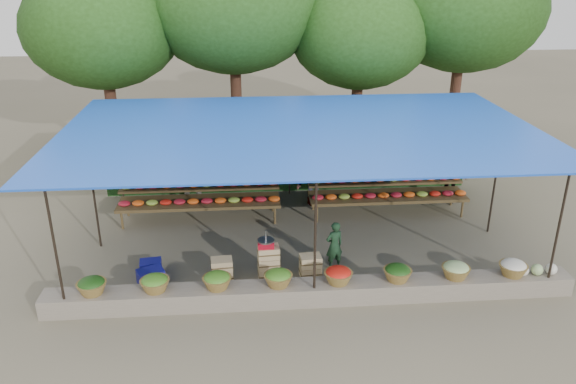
{
  "coord_description": "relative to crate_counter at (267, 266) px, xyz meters",
  "views": [
    {
      "loc": [
        -1.28,
        -12.3,
        6.36
      ],
      "look_at": [
        -0.26,
        0.2,
        1.17
      ],
      "focal_mm": 35.0,
      "sensor_mm": 36.0,
      "label": 1
    }
  ],
  "objects": [
    {
      "name": "fruit_table_left",
      "position": [
        -1.62,
        3.16,
        0.3
      ],
      "size": [
        4.21,
        0.95,
        0.93
      ],
      "color": "#48361D",
      "rests_on": "ground"
    },
    {
      "name": "tree_row",
      "position": [
        1.37,
        7.9,
        4.39
      ],
      "size": [
        16.51,
        5.5,
        7.12
      ],
      "color": "#371D14",
      "rests_on": "ground"
    },
    {
      "name": "stone_curb",
      "position": [
        0.87,
        -0.94,
        -0.11
      ],
      "size": [
        10.6,
        0.55,
        0.4
      ],
      "primitive_type": "cube",
      "color": "#6C6156",
      "rests_on": "ground"
    },
    {
      "name": "customer_left",
      "position": [
        -1.82,
        3.91,
        0.62
      ],
      "size": [
        0.99,
        0.82,
        1.86
      ],
      "primitive_type": "imported",
      "rotation": [
        0.0,
        0.0,
        -0.13
      ],
      "color": "slate",
      "rests_on": "ground"
    },
    {
      "name": "weighing_scale",
      "position": [
        -0.03,
        0.0,
        0.55
      ],
      "size": [
        0.36,
        0.36,
        0.38
      ],
      "color": "red",
      "rests_on": "crate_counter"
    },
    {
      "name": "blue_crate_front",
      "position": [
        -2.48,
        0.0,
        -0.15
      ],
      "size": [
        0.64,
        0.57,
        0.32
      ],
      "primitive_type": "cube",
      "rotation": [
        0.0,
        0.0,
        0.43
      ],
      "color": "navy",
      "rests_on": "ground"
    },
    {
      "name": "produce_baskets",
      "position": [
        0.77,
        -0.94,
        0.25
      ],
      "size": [
        8.98,
        0.58,
        0.34
      ],
      "color": "brown",
      "rests_on": "stone_curb"
    },
    {
      "name": "stall_canopy",
      "position": [
        0.87,
        1.88,
        2.37
      ],
      "size": [
        10.8,
        6.6,
        2.82
      ],
      "color": "black",
      "rests_on": "ground"
    },
    {
      "name": "customer_mid",
      "position": [
        1.51,
        3.88,
        0.61
      ],
      "size": [
        1.37,
        1.13,
        1.85
      ],
      "primitive_type": "imported",
      "rotation": [
        0.0,
        0.0,
        0.44
      ],
      "color": "slate",
      "rests_on": "ground"
    },
    {
      "name": "ground",
      "position": [
        0.87,
        1.81,
        -0.31
      ],
      "size": [
        60.0,
        60.0,
        0.0
      ],
      "primitive_type": "plane",
      "color": "#615A47",
      "rests_on": "ground"
    },
    {
      "name": "netting_backdrop",
      "position": [
        0.87,
        4.96,
        0.94
      ],
      "size": [
        10.6,
        0.06,
        2.5
      ],
      "primitive_type": "cube",
      "color": "#1F4518",
      "rests_on": "ground"
    },
    {
      "name": "fruit_table_right",
      "position": [
        3.38,
        3.16,
        0.3
      ],
      "size": [
        4.21,
        0.95,
        0.93
      ],
      "color": "#48361D",
      "rests_on": "ground"
    },
    {
      "name": "vendor_seated",
      "position": [
        1.49,
        0.32,
        0.25
      ],
      "size": [
        0.48,
        0.4,
        1.13
      ],
      "primitive_type": "imported",
      "rotation": [
        0.0,
        0.0,
        3.5
      ],
      "color": "#18351E",
      "rests_on": "ground"
    },
    {
      "name": "blue_crate_back",
      "position": [
        -2.55,
        0.48,
        -0.17
      ],
      "size": [
        0.5,
        0.39,
        0.28
      ],
      "primitive_type": "cube",
      "rotation": [
        0.0,
        0.0,
        0.12
      ],
      "color": "navy",
      "rests_on": "ground"
    },
    {
      "name": "crate_counter",
      "position": [
        0.0,
        0.0,
        0.0
      ],
      "size": [
        2.37,
        0.37,
        0.77
      ],
      "color": "tan",
      "rests_on": "ground"
    },
    {
      "name": "customer_right",
      "position": [
        5.33,
        3.8,
        0.44
      ],
      "size": [
        0.95,
        0.72,
        1.51
      ],
      "primitive_type": "imported",
      "rotation": [
        0.0,
        0.0,
        -0.46
      ],
      "color": "slate",
      "rests_on": "ground"
    }
  ]
}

